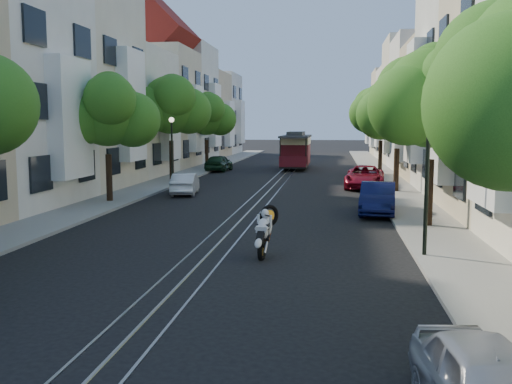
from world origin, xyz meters
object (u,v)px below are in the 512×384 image
at_px(tree_w_d, 207,115).
at_px(parked_car_w_far, 219,163).
at_px(cable_car, 296,149).
at_px(parked_car_e_far, 365,177).
at_px(lamp_east, 428,160).
at_px(tree_w_b, 108,113).
at_px(lamp_west, 172,140).
at_px(tree_e_c, 399,111).
at_px(parked_car_e_mid, 378,198).
at_px(parked_car_w_mid, 185,184).
at_px(tree_w_c, 171,106).
at_px(tree_e_b, 434,100).
at_px(sportbike_rider, 265,229).
at_px(tree_e_d, 382,110).

bearing_deg(tree_w_d, parked_car_w_far, -59.68).
distance_m(tree_w_d, cable_car, 8.21).
bearing_deg(parked_car_e_far, lamp_east, -82.90).
bearing_deg(tree_w_b, lamp_west, 84.03).
height_order(tree_w_b, lamp_west, tree_w_b).
distance_m(tree_e_c, parked_car_e_mid, 8.85).
height_order(cable_car, parked_car_w_mid, cable_car).
height_order(tree_w_b, lamp_east, tree_w_b).
bearing_deg(tree_w_c, tree_e_b, -48.01).
relative_size(tree_w_d, parked_car_e_far, 1.33).
relative_size(sportbike_rider, parked_car_e_mid, 0.41).
height_order(tree_e_b, tree_w_b, tree_e_b).
relative_size(tree_e_d, lamp_east, 1.65).
xyz_separation_m(tree_w_b, parked_car_e_far, (12.74, 8.22, -3.72)).
relative_size(lamp_east, cable_car, 0.55).
relative_size(sportbike_rider, parked_car_e_far, 0.34).
relative_size(tree_e_d, parked_car_e_mid, 1.66).
xyz_separation_m(parked_car_e_far, parked_car_w_far, (-11.20, 11.15, 0.00)).
xyz_separation_m(lamp_east, parked_car_e_far, (-0.70, 18.19, -2.16)).
relative_size(tree_e_c, parked_car_e_far, 1.33).
bearing_deg(tree_e_b, parked_car_e_mid, 117.15).
relative_size(lamp_west, cable_car, 0.55).
height_order(tree_e_d, tree_w_b, tree_e_d).
bearing_deg(tree_e_b, tree_w_b, 160.85).
bearing_deg(tree_w_c, sportbike_rider, -67.47).
bearing_deg(parked_car_e_mid, cable_car, 107.17).
bearing_deg(parked_car_e_mid, sportbike_rider, -109.00).
relative_size(tree_e_b, tree_w_b, 1.07).
distance_m(tree_w_b, parked_car_e_mid, 13.39).
relative_size(tree_w_c, lamp_east, 1.71).
distance_m(tree_w_b, sportbike_rider, 14.05).
distance_m(tree_e_b, lamp_east, 5.41).
distance_m(tree_e_d, tree_w_c, 15.60).
bearing_deg(tree_e_d, tree_e_b, -90.00).
bearing_deg(lamp_east, tree_e_d, 87.96).
bearing_deg(tree_w_b, tree_e_c, 22.62).
distance_m(tree_e_c, tree_w_b, 15.60).
bearing_deg(tree_e_d, lamp_east, -92.04).
height_order(tree_e_b, sportbike_rider, tree_e_b).
xyz_separation_m(lamp_west, parked_car_w_mid, (1.90, -4.12, -2.25)).
relative_size(tree_e_b, lamp_west, 1.61).
xyz_separation_m(tree_e_b, lamp_east, (-0.96, -4.98, -1.89)).
distance_m(tree_e_d, parked_car_w_far, 13.73).
height_order(tree_w_c, parked_car_e_far, tree_w_c).
bearing_deg(tree_e_b, parked_car_w_far, 117.82).
height_order(lamp_east, sportbike_rider, lamp_east).
xyz_separation_m(lamp_east, sportbike_rider, (-4.60, -0.34, -2.04)).
distance_m(tree_e_d, parked_car_w_mid, 18.05).
relative_size(lamp_east, parked_car_e_mid, 1.01).
bearing_deg(tree_w_d, tree_e_c, -48.01).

